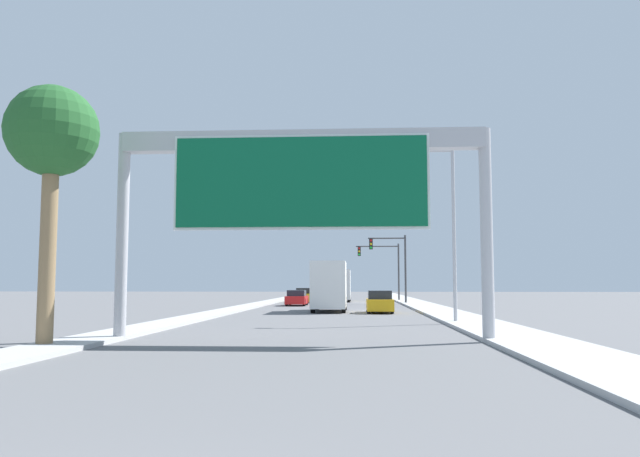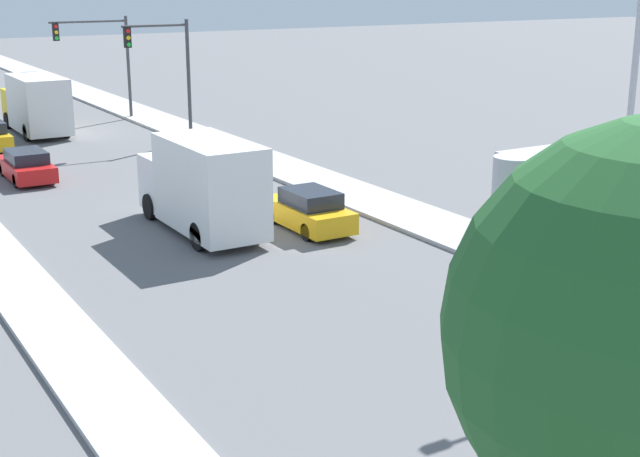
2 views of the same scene
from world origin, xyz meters
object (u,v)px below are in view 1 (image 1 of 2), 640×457
truck_box_primary (329,287)px  palm_tree_foreground (52,138)px  sign_gantry (301,176)px  car_near_center (297,298)px  traffic_light_mid_block (385,262)px  traffic_light_near_intersection (394,258)px  truck_box_secondary (339,286)px  car_near_left (305,296)px  car_near_right (380,302)px  street_lamp_right (449,220)px

truck_box_primary → palm_tree_foreground: palm_tree_foreground is taller
sign_gantry → palm_tree_foreground: palm_tree_foreground is taller
car_near_center → truck_box_primary: truck_box_primary is taller
traffic_light_mid_block → sign_gantry: bearing=-95.9°
truck_box_primary → traffic_light_near_intersection: (5.65, 17.19, 2.71)m
car_near_center → palm_tree_foreground: 38.47m
car_near_center → traffic_light_near_intersection: bearing=29.0°
truck_box_secondary → palm_tree_foreground: size_ratio=0.89×
car_near_left → truck_box_primary: bearing=-80.5°
car_near_left → car_near_center: bearing=-90.0°
car_near_left → truck_box_secondary: 5.02m
car_near_center → traffic_light_mid_block: traffic_light_mid_block is taller
car_near_right → car_near_center: bearing=117.0°
truck_box_primary → truck_box_secondary: truck_box_primary is taller
traffic_light_near_intersection → street_lamp_right: (0.95, -30.22, 0.70)m
car_near_left → truck_box_primary: truck_box_primary is taller
palm_tree_foreground → traffic_light_mid_block: bearing=76.2°
car_near_right → traffic_light_mid_block: (1.70, 28.79, 3.74)m
car_near_center → car_near_right: (7.00, -13.73, 0.05)m
truck_box_secondary → palm_tree_foreground: (-7.74, -49.89, 4.88)m
sign_gantry → street_lamp_right: street_lamp_right is taller
car_near_right → palm_tree_foreground: palm_tree_foreground is taller
truck_box_primary → truck_box_secondary: size_ratio=0.95×
car_near_left → street_lamp_right: 35.61m
truck_box_secondary → traffic_light_near_intersection: bearing=-51.4°
traffic_light_mid_block → street_lamp_right: 40.26m
truck_box_secondary → traffic_light_mid_block: size_ratio=1.13×
truck_box_secondary → car_near_center: bearing=-106.1°
car_near_right → palm_tree_foreground: bearing=-115.1°
sign_gantry → truck_box_primary: bearing=90.0°
truck_box_primary → traffic_light_mid_block: size_ratio=1.08×
car_near_left → traffic_light_mid_block: size_ratio=0.69×
traffic_light_mid_block → street_lamp_right: street_lamp_right is taller
palm_tree_foreground → car_near_right: bearing=64.9°
street_lamp_right → car_near_right: bearing=105.1°
car_near_left → sign_gantry: bearing=-85.4°
car_near_left → traffic_light_near_intersection: (9.15, -3.63, 3.76)m
palm_tree_foreground → street_lamp_right: 19.14m
car_near_left → car_near_center: 8.69m
car_near_right → car_near_left: bearing=107.3°
car_near_left → traffic_light_near_intersection: traffic_light_near_intersection is taller
traffic_light_mid_block → palm_tree_foreground: palm_tree_foreground is taller
truck_box_primary → truck_box_secondary: (0.00, 24.26, -0.02)m
truck_box_primary → traffic_light_near_intersection: 18.30m
traffic_light_mid_block → car_near_left: bearing=-143.8°
car_near_right → traffic_light_near_intersection: traffic_light_near_intersection is taller
palm_tree_foreground → truck_box_primary: bearing=73.2°
sign_gantry → palm_tree_foreground: size_ratio=1.60×
truck_box_secondary → sign_gantry: bearing=-90.0°
palm_tree_foreground → street_lamp_right: street_lamp_right is taller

